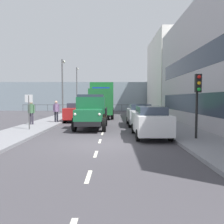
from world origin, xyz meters
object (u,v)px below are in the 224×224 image
(truck_vintage_green, at_px, (91,112))
(car_navy_oppositeside_1, at_px, (86,109))
(lamp_post_far, at_px, (77,85))
(car_silver_kerbside_1, at_px, (139,114))
(street_sign, at_px, (29,106))
(pedestrian_with_bag, at_px, (31,111))
(car_white_kerbside_near, at_px, (150,121))
(lamp_post_promenade, at_px, (63,83))
(lorry_cargo_green, at_px, (102,99))
(car_red_oppositeside_0, at_px, (77,112))
(pedestrian_couple_a, at_px, (56,109))
(traffic_light_near, at_px, (198,92))

(truck_vintage_green, height_order, car_navy_oppositeside_1, truck_vintage_green)
(car_navy_oppositeside_1, distance_m, lamp_post_far, 8.77)
(car_silver_kerbside_1, bearing_deg, street_sign, 24.24)
(lamp_post_far, bearing_deg, street_sign, 90.44)
(pedestrian_with_bag, bearing_deg, car_white_kerbside_near, 149.14)
(truck_vintage_green, relative_size, car_navy_oppositeside_1, 1.29)
(lamp_post_promenade, bearing_deg, lorry_cargo_green, -169.64)
(lorry_cargo_green, distance_m, pedestrian_with_bag, 10.22)
(car_white_kerbside_near, bearing_deg, lorry_cargo_green, -76.49)
(truck_vintage_green, bearing_deg, street_sign, 18.82)
(car_red_oppositeside_0, distance_m, pedestrian_with_bag, 4.93)
(car_silver_kerbside_1, distance_m, pedestrian_couple_a, 7.08)
(lorry_cargo_green, distance_m, pedestrian_couple_a, 7.86)
(traffic_light_near, bearing_deg, lamp_post_far, -68.52)
(pedestrian_couple_a, xyz_separation_m, traffic_light_near, (-9.04, 8.35, 1.26))
(truck_vintage_green, distance_m, lorry_cargo_green, 10.47)
(lorry_cargo_green, bearing_deg, car_navy_oppositeside_1, -39.93)
(street_sign, bearing_deg, pedestrian_with_bag, -73.40)
(lorry_cargo_green, xyz_separation_m, car_silver_kerbside_1, (-3.33, 8.36, -1.18))
(car_navy_oppositeside_1, distance_m, lamp_post_promenade, 4.53)
(car_navy_oppositeside_1, relative_size, traffic_light_near, 1.36)
(car_white_kerbside_near, height_order, pedestrian_with_bag, pedestrian_with_bag)
(pedestrian_couple_a, distance_m, street_sign, 4.88)
(truck_vintage_green, distance_m, traffic_light_near, 7.63)
(truck_vintage_green, bearing_deg, lamp_post_promenade, -67.33)
(truck_vintage_green, relative_size, traffic_light_near, 1.76)
(car_red_oppositeside_0, height_order, car_navy_oppositeside_1, same)
(lorry_cargo_green, distance_m, street_sign, 12.48)
(pedestrian_couple_a, height_order, traffic_light_near, traffic_light_near)
(truck_vintage_green, bearing_deg, car_navy_oppositeside_1, -81.46)
(lorry_cargo_green, height_order, car_navy_oppositeside_1, lorry_cargo_green)
(car_red_oppositeside_0, relative_size, street_sign, 1.85)
(car_white_kerbside_near, height_order, lamp_post_promenade, lamp_post_promenade)
(pedestrian_with_bag, bearing_deg, lorry_cargo_green, -119.81)
(car_navy_oppositeside_1, xyz_separation_m, lamp_post_promenade, (2.19, 2.58, 3.01))
(car_silver_kerbside_1, distance_m, car_red_oppositeside_0, 6.48)
(lamp_post_far, bearing_deg, pedestrian_with_bag, 87.81)
(pedestrian_with_bag, bearing_deg, car_red_oppositeside_0, -126.50)
(car_red_oppositeside_0, bearing_deg, lamp_post_far, -81.28)
(car_navy_oppositeside_1, relative_size, street_sign, 1.94)
(lamp_post_far, bearing_deg, car_white_kerbside_near, 108.13)
(lorry_cargo_green, xyz_separation_m, street_sign, (4.19, 11.75, -0.39))
(lamp_post_far, bearing_deg, car_silver_kerbside_1, 113.14)
(lorry_cargo_green, height_order, lamp_post_promenade, lamp_post_promenade)
(car_silver_kerbside_1, height_order, lamp_post_far, lamp_post_far)
(lorry_cargo_green, height_order, lamp_post_far, lamp_post_far)
(car_silver_kerbside_1, distance_m, lamp_post_promenade, 11.18)
(truck_vintage_green, bearing_deg, pedestrian_with_bag, -18.44)
(pedestrian_couple_a, height_order, street_sign, street_sign)
(car_navy_oppositeside_1, relative_size, pedestrian_with_bag, 2.42)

